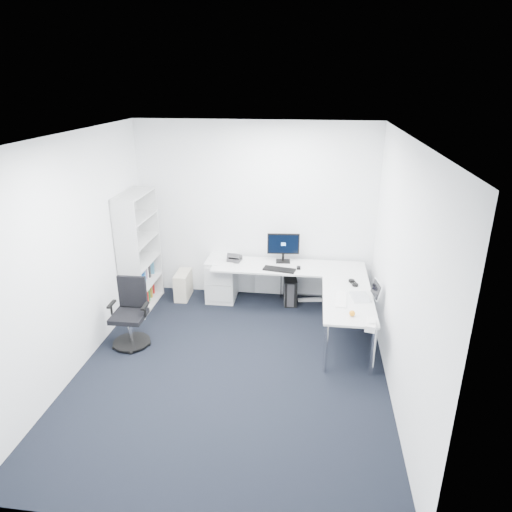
# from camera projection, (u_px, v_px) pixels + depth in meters

# --- Properties ---
(ground) EXTENTS (4.20, 4.20, 0.00)m
(ground) POSITION_uv_depth(u_px,v_px,m) (232.00, 369.00, 5.44)
(ground) COLOR black
(ceiling) EXTENTS (4.20, 4.20, 0.00)m
(ceiling) POSITION_uv_depth(u_px,v_px,m) (227.00, 137.00, 4.46)
(ceiling) COLOR white
(wall_back) EXTENTS (3.60, 0.02, 2.70)m
(wall_back) POSITION_uv_depth(u_px,v_px,m) (255.00, 212.00, 6.89)
(wall_back) COLOR white
(wall_back) RESTS_ON ground
(wall_front) EXTENTS (3.60, 0.02, 2.70)m
(wall_front) POSITION_uv_depth(u_px,v_px,m) (172.00, 384.00, 3.01)
(wall_front) COLOR white
(wall_front) RESTS_ON ground
(wall_left) EXTENTS (0.02, 4.20, 2.70)m
(wall_left) POSITION_uv_depth(u_px,v_px,m) (74.00, 257.00, 5.17)
(wall_left) COLOR white
(wall_left) RESTS_ON ground
(wall_right) EXTENTS (0.02, 4.20, 2.70)m
(wall_right) POSITION_uv_depth(u_px,v_px,m) (400.00, 273.00, 4.73)
(wall_right) COLOR white
(wall_right) RESTS_ON ground
(l_desk) EXTENTS (2.24, 1.26, 0.66)m
(l_desk) POSITION_uv_depth(u_px,v_px,m) (287.00, 295.00, 6.55)
(l_desk) COLOR silver
(l_desk) RESTS_ON ground
(drawer_pedestal) EXTENTS (0.43, 0.54, 0.66)m
(drawer_pedestal) POSITION_uv_depth(u_px,v_px,m) (222.00, 278.00, 7.09)
(drawer_pedestal) COLOR silver
(drawer_pedestal) RESTS_ON ground
(bookshelf) EXTENTS (0.34, 0.88, 1.75)m
(bookshelf) POSITION_uv_depth(u_px,v_px,m) (139.00, 252.00, 6.66)
(bookshelf) COLOR #BCBFBF
(bookshelf) RESTS_ON ground
(task_chair) EXTENTS (0.50, 0.50, 0.88)m
(task_chair) POSITION_uv_depth(u_px,v_px,m) (129.00, 314.00, 5.78)
(task_chair) COLOR black
(task_chair) RESTS_ON ground
(black_pc_tower) EXTENTS (0.24, 0.44, 0.41)m
(black_pc_tower) POSITION_uv_depth(u_px,v_px,m) (290.00, 290.00, 7.01)
(black_pc_tower) COLOR black
(black_pc_tower) RESTS_ON ground
(beige_pc_tower) EXTENTS (0.21, 0.45, 0.42)m
(beige_pc_tower) POSITION_uv_depth(u_px,v_px,m) (183.00, 285.00, 7.16)
(beige_pc_tower) COLOR beige
(beige_pc_tower) RESTS_ON ground
(power_strip) EXTENTS (0.38, 0.13, 0.04)m
(power_strip) POSITION_uv_depth(u_px,v_px,m) (310.00, 300.00, 7.10)
(power_strip) COLOR silver
(power_strip) RESTS_ON ground
(monitor) EXTENTS (0.49, 0.19, 0.46)m
(monitor) POSITION_uv_depth(u_px,v_px,m) (283.00, 248.00, 6.79)
(monitor) COLOR black
(monitor) RESTS_ON l_desk
(black_keyboard) EXTENTS (0.48, 0.25, 0.02)m
(black_keyboard) POSITION_uv_depth(u_px,v_px,m) (279.00, 269.00, 6.57)
(black_keyboard) COLOR black
(black_keyboard) RESTS_ON l_desk
(mouse) EXTENTS (0.06, 0.09, 0.03)m
(mouse) POSITION_uv_depth(u_px,v_px,m) (299.00, 268.00, 6.62)
(mouse) COLOR black
(mouse) RESTS_ON l_desk
(desk_phone) EXTENTS (0.22, 0.22, 0.13)m
(desk_phone) POSITION_uv_depth(u_px,v_px,m) (235.00, 257.00, 6.88)
(desk_phone) COLOR #2D2D30
(desk_phone) RESTS_ON l_desk
(laptop) EXTENTS (0.36, 0.36, 0.23)m
(laptop) POSITION_uv_depth(u_px,v_px,m) (361.00, 290.00, 5.70)
(laptop) COLOR silver
(laptop) RESTS_ON l_desk
(white_keyboard) EXTENTS (0.17, 0.47, 0.02)m
(white_keyboard) POSITION_uv_depth(u_px,v_px,m) (341.00, 299.00, 5.69)
(white_keyboard) COLOR silver
(white_keyboard) RESTS_ON l_desk
(headphones) EXTENTS (0.18, 0.22, 0.05)m
(headphones) POSITION_uv_depth(u_px,v_px,m) (353.00, 282.00, 6.13)
(headphones) COLOR black
(headphones) RESTS_ON l_desk
(orange_fruit) EXTENTS (0.07, 0.07, 0.07)m
(orange_fruit) POSITION_uv_depth(u_px,v_px,m) (352.00, 313.00, 5.29)
(orange_fruit) COLOR orange
(orange_fruit) RESTS_ON l_desk
(tissue_box) EXTENTS (0.15, 0.23, 0.07)m
(tissue_box) POSITION_uv_depth(u_px,v_px,m) (371.00, 325.00, 5.03)
(tissue_box) COLOR silver
(tissue_box) RESTS_ON l_desk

